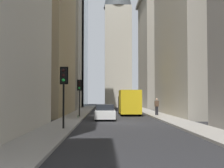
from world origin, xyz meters
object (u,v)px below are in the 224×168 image
delivery_truck (129,102)px  sedan_white (105,112)px  traffic_light_foreground (64,83)px  discarded_bottle (78,116)px  traffic_light_midblock (79,89)px  pedestrian (157,106)px

delivery_truck → sedan_white: 8.06m
traffic_light_foreground → discarded_bottle: traffic_light_foreground is taller
traffic_light_foreground → traffic_light_midblock: size_ratio=1.04×
pedestrian → discarded_bottle: pedestrian is taller
sedan_white → traffic_light_midblock: traffic_light_midblock is taller
traffic_light_midblock → discarded_bottle: 3.11m
sedan_white → delivery_truck: bearing=-20.4°
traffic_light_foreground → discarded_bottle: bearing=-0.3°
pedestrian → discarded_bottle: bearing=115.0°
delivery_truck → traffic_light_midblock: (-4.74, 5.35, 1.38)m
sedan_white → traffic_light_midblock: 4.35m
discarded_bottle → delivery_truck: bearing=-39.6°
traffic_light_foreground → traffic_light_midblock: 11.79m
delivery_truck → traffic_light_foreground: (-16.53, 5.39, 1.49)m
traffic_light_midblock → sedan_white: bearing=-137.4°
delivery_truck → traffic_light_midblock: 7.28m
delivery_truck → traffic_light_foreground: 17.44m
traffic_light_foreground → pedestrian: size_ratio=2.13×
delivery_truck → sedan_white: bearing=159.6°
traffic_light_foreground → discarded_bottle: 10.43m
traffic_light_foreground → discarded_bottle: size_ratio=14.15×
delivery_truck → traffic_light_midblock: bearing=131.5°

